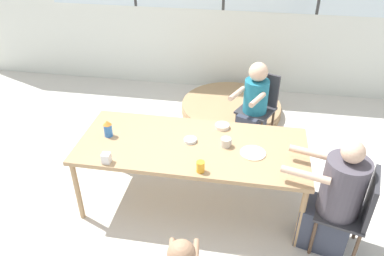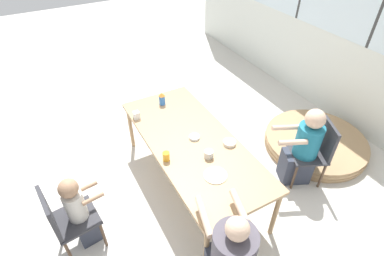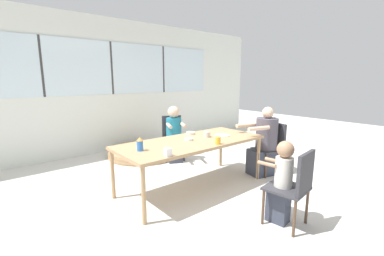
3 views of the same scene
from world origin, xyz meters
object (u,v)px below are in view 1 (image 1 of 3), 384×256
object	(u,v)px
person_woman_green_shirt	(254,108)
juice_glass	(201,167)
chair_for_man_blue_shirt	(355,208)
coffee_mug	(226,142)
sippy_cup	(108,128)
folded_table_stack	(231,108)
person_man_blue_shirt	(334,202)
milk_carton_small	(106,158)
bowl_cereal	(190,140)
bowl_white_shallow	(222,126)
chair_for_woman_green_shirt	(260,101)

from	to	relation	value
person_woman_green_shirt	juice_glass	xyz separation A→B (m)	(-0.41, -1.56, 0.27)
chair_for_man_blue_shirt	coffee_mug	world-z (taller)	chair_for_man_blue_shirt
sippy_cup	folded_table_stack	bearing A→B (deg)	60.35
person_man_blue_shirt	milk_carton_small	size ratio (longest dim) A/B	12.07
folded_table_stack	milk_carton_small	bearing A→B (deg)	-112.32
person_man_blue_shirt	bowl_cereal	bearing A→B (deg)	88.47
chair_for_man_blue_shirt	bowl_cereal	size ratio (longest dim) A/B	7.09
person_man_blue_shirt	person_woman_green_shirt	bearing A→B (deg)	39.91
juice_glass	sippy_cup	bearing A→B (deg)	158.09
bowl_cereal	person_man_blue_shirt	bearing A→B (deg)	-16.35
bowl_cereal	juice_glass	bearing A→B (deg)	-68.97
folded_table_stack	bowl_white_shallow	bearing A→B (deg)	-89.87
person_woman_green_shirt	sippy_cup	world-z (taller)	person_woman_green_shirt
chair_for_woman_green_shirt	person_woman_green_shirt	world-z (taller)	person_woman_green_shirt
chair_for_woman_green_shirt	juice_glass	distance (m)	1.80
bowl_cereal	folded_table_stack	xyz separation A→B (m)	(0.27, 1.81, -0.64)
bowl_white_shallow	folded_table_stack	bearing A→B (deg)	90.13
sippy_cup	milk_carton_small	world-z (taller)	sippy_cup
person_woman_green_shirt	bowl_white_shallow	bearing A→B (deg)	95.34
juice_glass	milk_carton_small	size ratio (longest dim) A/B	1.07
person_man_blue_shirt	folded_table_stack	size ratio (longest dim) A/B	0.80
bowl_white_shallow	person_woman_green_shirt	bearing A→B (deg)	70.56
chair_for_man_blue_shirt	bowl_cereal	distance (m)	1.53
bowl_white_shallow	folded_table_stack	xyz separation A→B (m)	(-0.00, 1.53, -0.65)
person_man_blue_shirt	coffee_mug	world-z (taller)	person_man_blue_shirt
folded_table_stack	bowl_cereal	bearing A→B (deg)	-98.37
juice_glass	bowl_cereal	size ratio (longest dim) A/B	0.84
milk_carton_small	bowl_white_shallow	bearing A→B (deg)	37.99
sippy_cup	folded_table_stack	size ratio (longest dim) A/B	0.12
chair_for_man_blue_shirt	folded_table_stack	bearing A→B (deg)	42.70
person_woman_green_shirt	bowl_cereal	size ratio (longest dim) A/B	8.84
chair_for_man_blue_shirt	milk_carton_small	xyz separation A→B (m)	(-2.11, -0.02, 0.25)
person_woman_green_shirt	bowl_cereal	world-z (taller)	person_woman_green_shirt
coffee_mug	milk_carton_small	size ratio (longest dim) A/B	1.09
chair_for_man_blue_shirt	bowl_cereal	bearing A→B (deg)	88.64
chair_for_woman_green_shirt	folded_table_stack	bearing A→B (deg)	-29.38
chair_for_man_blue_shirt	person_woman_green_shirt	bearing A→B (deg)	44.06
bowl_white_shallow	bowl_cereal	world-z (taller)	bowl_white_shallow
chair_for_woman_green_shirt	bowl_white_shallow	world-z (taller)	chair_for_woman_green_shirt
chair_for_woman_green_shirt	chair_for_man_blue_shirt	bearing A→B (deg)	139.98
chair_for_man_blue_shirt	bowl_white_shallow	distance (m)	1.39
chair_for_woman_green_shirt	bowl_white_shallow	bearing A→B (deg)	94.52
sippy_cup	juice_glass	size ratio (longest dim) A/B	1.69
chair_for_woman_green_shirt	folded_table_stack	xyz separation A→B (m)	(-0.38, 0.52, -0.42)
bowl_cereal	folded_table_stack	world-z (taller)	bowl_cereal
juice_glass	milk_carton_small	xyz separation A→B (m)	(-0.82, -0.02, -0.00)
person_man_blue_shirt	juice_glass	world-z (taller)	person_man_blue_shirt
chair_for_woman_green_shirt	juice_glass	world-z (taller)	chair_for_woman_green_shirt
chair_for_woman_green_shirt	juice_glass	size ratio (longest dim) A/B	8.47
juice_glass	folded_table_stack	size ratio (longest dim) A/B	0.07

